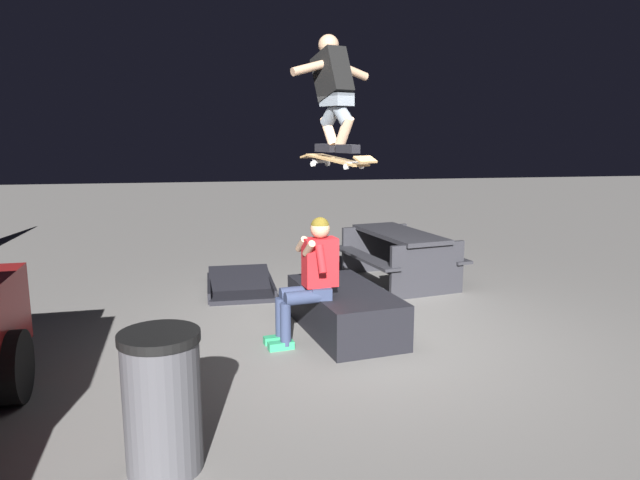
{
  "coord_description": "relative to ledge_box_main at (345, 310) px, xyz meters",
  "views": [
    {
      "loc": [
        -5.71,
        1.41,
        2.17
      ],
      "look_at": [
        0.0,
        0.44,
        1.08
      ],
      "focal_mm": 32.59,
      "sensor_mm": 36.0,
      "label": 1
    }
  ],
  "objects": [
    {
      "name": "ground_plane",
      "position": [
        -0.26,
        -0.13,
        -0.24
      ],
      "size": [
        40.0,
        40.0,
        0.0
      ],
      "primitive_type": "plane",
      "color": "slate"
    },
    {
      "name": "ledge_box_main",
      "position": [
        0.0,
        0.0,
        0.0
      ],
      "size": [
        1.75,
        1.08,
        0.48
      ],
      "primitive_type": "cube",
      "rotation": [
        0.0,
        0.0,
        0.17
      ],
      "color": "black",
      "rests_on": "ground"
    },
    {
      "name": "person_sitting_on_ledge",
      "position": [
        -0.28,
        0.42,
        0.49
      ],
      "size": [
        0.6,
        0.78,
        1.32
      ],
      "color": "#2D3856",
      "rests_on": "ground"
    },
    {
      "name": "skateboard",
      "position": [
        -0.36,
        0.17,
        1.65
      ],
      "size": [
        1.01,
        0.61,
        0.13
      ],
      "color": "#AD8451"
    },
    {
      "name": "skater_airborne",
      "position": [
        -0.31,
        0.19,
        2.34
      ],
      "size": [
        0.63,
        0.84,
        1.12
      ],
      "color": "black"
    },
    {
      "name": "kicker_ramp",
      "position": [
        1.83,
        1.08,
        -0.19
      ],
      "size": [
        1.3,
        0.92,
        0.31
      ],
      "color": "black",
      "rests_on": "ground"
    },
    {
      "name": "picnic_table_back",
      "position": [
        1.93,
        -1.21,
        0.26
      ],
      "size": [
        1.94,
        1.66,
        0.75
      ],
      "color": "#28282D",
      "rests_on": "ground"
    },
    {
      "name": "trash_bin",
      "position": [
        -2.39,
        1.7,
        0.23
      ],
      "size": [
        0.52,
        0.52,
        0.93
      ],
      "color": "#47474C",
      "rests_on": "ground"
    }
  ]
}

